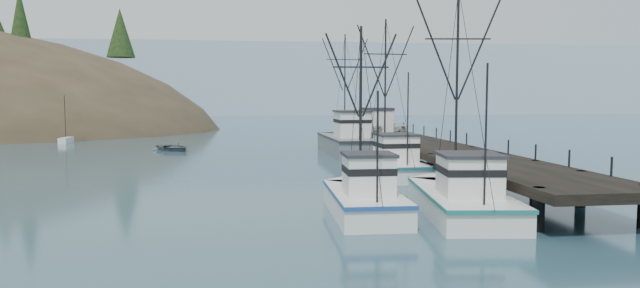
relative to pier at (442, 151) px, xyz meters
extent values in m
plane|color=#294A5B|center=(-14.00, -16.00, -1.69)|extent=(400.00, 400.00, 0.00)
cube|color=black|center=(0.00, 0.00, 0.06)|extent=(6.00, 44.00, 0.50)
cylinder|color=black|center=(-2.60, -20.00, -0.69)|extent=(0.56, 0.56, 2.00)
cylinder|color=black|center=(-2.60, -15.00, -0.69)|extent=(0.56, 0.56, 2.00)
cylinder|color=black|center=(2.60, -15.00, -0.69)|extent=(0.56, 0.56, 2.00)
cylinder|color=black|center=(-2.60, -10.00, -0.69)|extent=(0.56, 0.56, 2.00)
cylinder|color=black|center=(2.60, -10.00, -0.69)|extent=(0.56, 0.56, 2.00)
cylinder|color=black|center=(-2.60, -5.00, -0.69)|extent=(0.56, 0.56, 2.00)
cylinder|color=black|center=(2.60, -5.00, -0.69)|extent=(0.56, 0.56, 2.00)
cylinder|color=black|center=(-2.60, 0.00, -0.69)|extent=(0.56, 0.56, 2.00)
cylinder|color=black|center=(2.60, 0.00, -0.69)|extent=(0.56, 0.56, 2.00)
cylinder|color=black|center=(-2.60, 5.00, -0.69)|extent=(0.56, 0.56, 2.00)
cylinder|color=black|center=(2.60, 5.00, -0.69)|extent=(0.56, 0.56, 2.00)
cylinder|color=black|center=(-2.60, 10.00, -0.69)|extent=(0.56, 0.56, 2.00)
cylinder|color=black|center=(2.60, 10.00, -0.69)|extent=(0.56, 0.56, 2.00)
cylinder|color=black|center=(-2.60, 15.00, -0.69)|extent=(0.56, 0.56, 2.00)
cylinder|color=black|center=(2.60, 15.00, -0.69)|extent=(0.56, 0.56, 2.00)
cylinder|color=black|center=(-2.60, 20.00, -0.69)|extent=(0.56, 0.56, 2.00)
cylinder|color=black|center=(2.60, 20.00, -0.69)|extent=(0.56, 0.56, 2.00)
cube|color=beige|center=(-48.00, 46.00, -0.29)|extent=(4.00, 5.00, 2.80)
cube|color=#9EB2C6|center=(-4.00, 154.00, -1.69)|extent=(360.00, 40.00, 26.00)
cube|color=silver|center=(-54.00, 169.00, -1.69)|extent=(180.00, 25.00, 18.00)
cube|color=white|center=(-43.75, 38.98, -1.39)|extent=(1.00, 3.50, 0.90)
cylinder|color=black|center=(-43.75, 38.98, 1.51)|extent=(0.08, 0.08, 6.00)
cube|color=white|center=(-44.53, 48.90, -1.39)|extent=(1.00, 3.50, 0.90)
cylinder|color=black|center=(-44.53, 48.90, 1.51)|extent=(0.08, 0.08, 6.00)
cube|color=white|center=(-37.49, 43.72, -1.39)|extent=(1.00, 3.50, 0.90)
cylinder|color=black|center=(-37.49, 43.72, 1.51)|extent=(0.08, 0.08, 6.00)
cube|color=white|center=(-47.12, 47.86, -1.39)|extent=(1.00, 3.50, 0.90)
cylinder|color=black|center=(-47.12, 47.86, 1.51)|extent=(0.08, 0.08, 6.00)
cube|color=white|center=(-38.55, 33.31, -1.39)|extent=(1.00, 3.50, 0.90)
cylinder|color=black|center=(-38.55, 33.31, 1.51)|extent=(0.08, 0.08, 6.00)
cube|color=white|center=(-4.67, -16.16, -1.24)|extent=(5.04, 10.26, 1.60)
cube|color=white|center=(-4.06, -11.27, -1.24)|extent=(3.82, 3.82, 1.60)
cube|color=#1B6C65|center=(-4.67, -16.16, -0.54)|extent=(5.14, 10.52, 0.18)
cube|color=silver|center=(-4.83, -17.42, 0.51)|extent=(3.02, 3.09, 1.90)
cube|color=#26262B|center=(-4.83, -17.42, 1.54)|extent=(3.28, 3.37, 0.16)
cylinder|color=black|center=(-4.48, -14.66, 4.78)|extent=(0.14, 0.14, 10.45)
cylinder|color=black|center=(-5.14, -19.93, 2.69)|extent=(0.10, 0.10, 6.27)
cube|color=white|center=(-9.64, -15.57, -1.24)|extent=(3.51, 8.23, 1.60)
cube|color=white|center=(-9.53, -11.50, -1.24)|extent=(3.28, 3.28, 1.60)
cube|color=navy|center=(-9.64, -15.57, -0.54)|extent=(3.58, 8.44, 0.18)
cube|color=silver|center=(-9.67, -16.62, 0.51)|extent=(2.36, 2.36, 1.90)
cube|color=#26262B|center=(-9.67, -16.62, 1.54)|extent=(2.56, 2.57, 0.16)
cylinder|color=black|center=(-9.61, -14.32, 3.79)|extent=(0.14, 0.14, 8.45)
cylinder|color=black|center=(-9.73, -18.70, 2.10)|extent=(0.10, 0.10, 5.07)
cube|color=white|center=(-4.56, -1.35, -1.24)|extent=(4.38, 10.30, 1.60)
cube|color=white|center=(-4.81, 3.70, -1.24)|extent=(3.89, 3.89, 1.60)
cube|color=#1A576A|center=(-4.56, -1.35, -0.54)|extent=(4.47, 10.56, 0.18)
cube|color=silver|center=(-4.50, -2.65, 0.51)|extent=(2.86, 2.98, 1.90)
cube|color=#26262B|center=(-4.50, -2.65, 1.54)|extent=(3.11, 3.25, 0.16)
cylinder|color=black|center=(-4.64, 0.20, 4.97)|extent=(0.14, 0.14, 10.82)
cylinder|color=black|center=(-4.38, -5.24, 2.80)|extent=(0.10, 0.10, 6.49)
cube|color=slate|center=(-4.68, 15.71, -0.94)|extent=(4.93, 13.29, 2.20)
cube|color=slate|center=(-4.86, 22.29, -0.94)|extent=(4.57, 4.57, 2.20)
cube|color=black|center=(-4.68, 15.71, 0.06)|extent=(5.04, 13.63, 0.18)
cube|color=silver|center=(-4.63, 14.02, 1.46)|extent=(3.30, 3.80, 2.60)
cube|color=#26262B|center=(-4.63, 14.02, 2.84)|extent=(3.58, 4.15, 0.16)
cylinder|color=black|center=(-4.74, 17.73, 5.62)|extent=(0.14, 0.14, 10.93)
cylinder|color=black|center=(-4.54, 10.64, 3.44)|extent=(0.10, 0.10, 6.56)
cube|color=silver|center=(-0.96, 18.00, 1.56)|extent=(2.80, 3.00, 2.50)
cube|color=#26262B|center=(-0.96, 18.00, 2.96)|extent=(3.00, 3.20, 0.30)
imported|color=silver|center=(0.02, 18.00, 1.00)|extent=(5.44, 3.92, 1.38)
imported|color=#52585C|center=(-23.57, 21.30, -1.69)|extent=(6.05, 6.27, 1.06)
camera|label=1|loc=(-15.70, -43.76, 4.38)|focal=32.00mm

